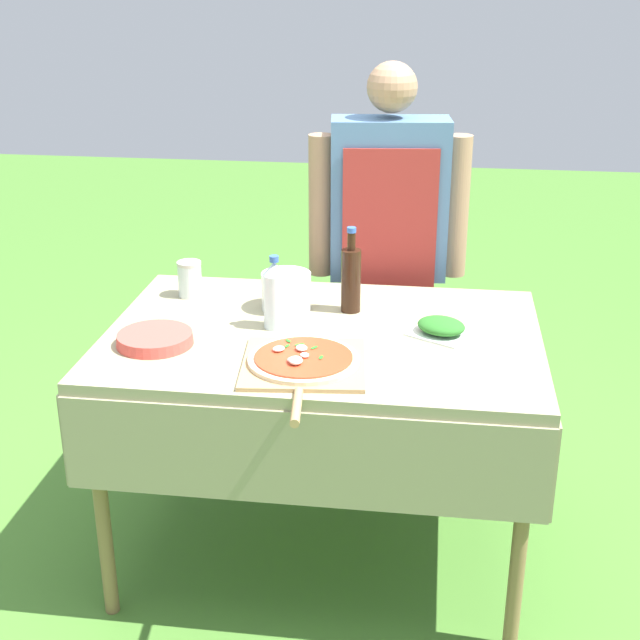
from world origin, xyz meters
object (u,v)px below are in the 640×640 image
at_px(oil_bottle, 351,278).
at_px(water_bottle, 275,294).
at_px(pizza_on_peel, 303,362).
at_px(prep_table, 323,358).
at_px(plate_stack, 155,339).
at_px(person_cook, 388,239).
at_px(herb_container, 441,327).
at_px(sauce_jar, 190,281).
at_px(mixing_tub, 286,291).

relative_size(oil_bottle, water_bottle, 1.21).
bearing_deg(water_bottle, pizza_on_peel, -64.81).
relative_size(prep_table, plate_stack, 5.88).
distance_m(person_cook, herb_container, 0.64).
relative_size(oil_bottle, sauce_jar, 2.32).
xyz_separation_m(water_bottle, sauce_jar, (-0.33, 0.23, -0.05)).
xyz_separation_m(pizza_on_peel, oil_bottle, (0.09, 0.44, 0.10)).
relative_size(prep_table, pizza_on_peel, 2.50).
xyz_separation_m(mixing_tub, sauce_jar, (-0.34, 0.07, -0.01)).
bearing_deg(water_bottle, plate_stack, -151.44).
bearing_deg(water_bottle, sauce_jar, 145.11).
bearing_deg(sauce_jar, water_bottle, -34.89).
relative_size(mixing_tub, sauce_jar, 1.33).
distance_m(herb_container, sauce_jar, 0.86).
xyz_separation_m(pizza_on_peel, herb_container, (0.37, 0.28, 0.01)).
height_order(plate_stack, sauce_jar, sauce_jar).
xyz_separation_m(pizza_on_peel, water_bottle, (-0.13, 0.27, 0.09)).
height_order(oil_bottle, sauce_jar, oil_bottle).
distance_m(prep_table, water_bottle, 0.24).
bearing_deg(oil_bottle, pizza_on_peel, -101.06).
distance_m(oil_bottle, water_bottle, 0.27).
height_order(pizza_on_peel, mixing_tub, mixing_tub).
distance_m(prep_table, pizza_on_peel, 0.27).
relative_size(pizza_on_peel, oil_bottle, 1.91).
xyz_separation_m(water_bottle, mixing_tub, (0.01, 0.16, -0.05)).
height_order(prep_table, oil_bottle, oil_bottle).
bearing_deg(sauce_jar, plate_stack, -89.21).
relative_size(person_cook, mixing_tub, 9.55).
bearing_deg(plate_stack, water_bottle, 28.56).
xyz_separation_m(person_cook, sauce_jar, (-0.63, -0.39, -0.05)).
bearing_deg(plate_stack, person_cook, 51.69).
bearing_deg(pizza_on_peel, sauce_jar, 126.59).
xyz_separation_m(person_cook, oil_bottle, (-0.09, -0.45, 0.00)).
distance_m(water_bottle, plate_stack, 0.38).
height_order(oil_bottle, water_bottle, oil_bottle).
xyz_separation_m(pizza_on_peel, sauce_jar, (-0.46, 0.50, 0.04)).
xyz_separation_m(oil_bottle, plate_stack, (-0.54, -0.34, -0.09)).
bearing_deg(oil_bottle, water_bottle, -142.14).
bearing_deg(prep_table, plate_stack, -161.97).
height_order(pizza_on_peel, sauce_jar, sauce_jar).
distance_m(oil_bottle, herb_container, 0.34).
bearing_deg(oil_bottle, plate_stack, -147.50).
height_order(person_cook, herb_container, person_cook).
bearing_deg(mixing_tub, prep_table, -51.87).
relative_size(pizza_on_peel, mixing_tub, 3.33).
relative_size(pizza_on_peel, herb_container, 2.39).
height_order(water_bottle, herb_container, water_bottle).
bearing_deg(herb_container, pizza_on_peel, -142.96).
height_order(person_cook, pizza_on_peel, person_cook).
height_order(oil_bottle, plate_stack, oil_bottle).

